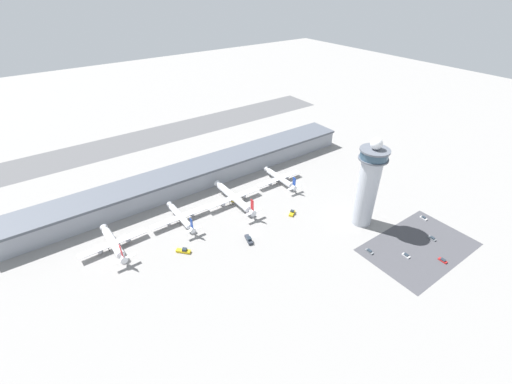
% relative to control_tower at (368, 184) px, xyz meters
% --- Properties ---
extents(ground_plane, '(1000.00, 1000.00, 0.00)m').
position_rel_control_tower_xyz_m(ground_plane, '(-61.40, 29.28, -27.37)').
color(ground_plane, gray).
extents(terminal_building, '(254.82, 25.00, 14.14)m').
position_rel_control_tower_xyz_m(terminal_building, '(-61.40, 99.28, -20.21)').
color(terminal_building, '#9399A3').
rests_on(terminal_building, ground).
extents(runway_strip, '(382.22, 44.00, 0.01)m').
position_rel_control_tower_xyz_m(runway_strip, '(-61.40, 198.36, -27.37)').
color(runway_strip, '#515154').
rests_on(runway_strip, ground).
extents(control_tower, '(16.54, 16.54, 56.07)m').
position_rel_control_tower_xyz_m(control_tower, '(0.00, 0.00, 0.00)').
color(control_tower, '#ADB2BC').
rests_on(control_tower, ground).
extents(parking_lot_surface, '(64.00, 40.00, 0.01)m').
position_rel_control_tower_xyz_m(parking_lot_surface, '(8.53, -34.76, -27.37)').
color(parking_lot_surface, '#424247').
rests_on(parking_lot_surface, ground).
extents(airplane_gate_alpha, '(37.21, 34.79, 13.78)m').
position_rel_control_tower_xyz_m(airplane_gate_alpha, '(-131.37, 63.39, -23.12)').
color(airplane_gate_alpha, white).
rests_on(airplane_gate_alpha, ground).
extents(airplane_gate_bravo, '(37.96, 33.79, 12.32)m').
position_rel_control_tower_xyz_m(airplane_gate_bravo, '(-90.72, 63.97, -23.22)').
color(airplane_gate_bravo, silver).
rests_on(airplane_gate_bravo, ground).
extents(airplane_gate_charlie, '(39.35, 44.46, 14.55)m').
position_rel_control_tower_xyz_m(airplane_gate_charlie, '(-53.30, 61.98, -22.49)').
color(airplane_gate_charlie, silver).
rests_on(airplane_gate_charlie, ground).
extents(airplane_gate_delta, '(36.99, 33.95, 12.32)m').
position_rel_control_tower_xyz_m(airplane_gate_delta, '(-12.25, 64.84, -23.21)').
color(airplane_gate_delta, silver).
rests_on(airplane_gate_delta, ground).
extents(service_truck_catering, '(4.60, 8.59, 2.96)m').
position_rel_control_tower_xyz_m(service_truck_catering, '(-66.58, 25.22, -26.34)').
color(service_truck_catering, black).
rests_on(service_truck_catering, ground).
extents(service_truck_fuel, '(6.54, 5.36, 2.55)m').
position_rel_control_tower_xyz_m(service_truck_fuel, '(-29.51, 30.43, -26.49)').
color(service_truck_fuel, black).
rests_on(service_truck_fuel, ground).
extents(service_truck_baggage, '(7.20, 7.49, 2.68)m').
position_rel_control_tower_xyz_m(service_truck_baggage, '(-101.23, 38.46, -26.44)').
color(service_truck_baggage, black).
rests_on(service_truck_baggage, ground).
extents(service_truck_water, '(7.05, 6.01, 3.05)m').
position_rel_control_tower_xyz_m(service_truck_water, '(-50.23, 65.82, -26.31)').
color(service_truck_water, black).
rests_on(service_truck_water, ground).
extents(car_navy_sedan, '(1.85, 4.44, 1.41)m').
position_rel_control_tower_xyz_m(car_navy_sedan, '(34.56, -21.14, -26.83)').
color(car_navy_sedan, black).
rests_on(car_navy_sedan, ground).
extents(car_grey_coupe, '(1.93, 4.76, 1.37)m').
position_rel_control_tower_xyz_m(car_grey_coupe, '(20.79, -35.13, -26.84)').
color(car_grey_coupe, black).
rests_on(car_grey_coupe, ground).
extents(car_yellow_taxi, '(2.09, 4.62, 1.40)m').
position_rel_control_tower_xyz_m(car_yellow_taxi, '(8.73, -48.58, -26.83)').
color(car_yellow_taxi, black).
rests_on(car_yellow_taxi, ground).
extents(car_silver_sedan, '(1.91, 4.18, 1.36)m').
position_rel_control_tower_xyz_m(car_silver_sedan, '(-3.95, -34.88, -26.84)').
color(car_silver_sedan, black).
rests_on(car_silver_sedan, ground).
extents(car_blue_compact, '(1.95, 4.73, 1.38)m').
position_rel_control_tower_xyz_m(car_blue_compact, '(-17.64, -21.13, -26.84)').
color(car_blue_compact, black).
rests_on(car_blue_compact, ground).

